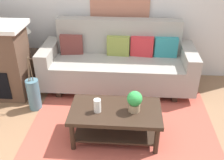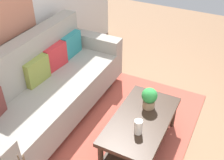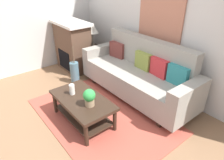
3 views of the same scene
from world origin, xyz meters
name	(u,v)px [view 2 (image 2 of 3)]	position (x,y,z in m)	size (l,w,h in m)	color
ground_plane	(157,146)	(0.00, 0.00, 0.00)	(8.97, 8.97, 0.00)	#8C6647
wall_back	(6,9)	(0.00, 1.99, 1.35)	(4.97, 0.10, 2.70)	silver
area_rug	(119,132)	(0.00, 0.50, 0.01)	(2.44, 1.66, 0.01)	#B24C3D
couch	(47,90)	(-0.12, 1.45, 0.43)	(2.40, 0.84, 1.08)	gray
throw_pillow_olive	(36,71)	(-0.12, 1.58, 0.68)	(0.36, 0.12, 0.32)	olive
throw_pillow_crimson	(55,57)	(0.26, 1.58, 0.68)	(0.36, 0.12, 0.32)	red
throw_pillow_teal	(71,44)	(0.64, 1.58, 0.68)	(0.36, 0.12, 0.32)	teal
coffee_table	(141,126)	(-0.08, 0.20, 0.31)	(1.10, 0.60, 0.43)	#332319
tabletop_vase	(138,127)	(-0.29, 0.15, 0.51)	(0.09, 0.09, 0.17)	white
potted_plant_tabletop	(149,98)	(0.15, 0.20, 0.57)	(0.18, 0.18, 0.26)	tan
framed_painting	(2,8)	(-0.12, 1.92, 1.42)	(0.97, 0.03, 0.78)	#B77056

